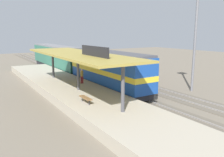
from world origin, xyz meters
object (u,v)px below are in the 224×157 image
Objects in this scene: platform_bench at (86,98)px; passenger_carriage_single at (57,57)px; freight_car at (110,64)px; person_waiting at (82,75)px; locomotive at (107,70)px; light_mast at (197,17)px.

passenger_carriage_single is at bearing 76.14° from platform_bench.
person_waiting is at bearing -142.23° from freight_car.
locomotive is 11.60m from light_mast.
freight_car is at bearing 103.90° from light_mast.
light_mast is at bearing -76.10° from freight_car.
freight_car is at bearing 55.84° from locomotive.
light_mast reaches higher than locomotive.
light_mast is 14.43m from person_waiting.
light_mast is (7.80, -6.15, 5.99)m from locomotive.
platform_bench is 0.12× the size of locomotive.
freight_car is at bearing -67.71° from passenger_carriage_single.
light_mast is (13.80, 0.17, 7.05)m from platform_bench.
freight_car is 14.79m from light_mast.
light_mast reaches higher than person_waiting.
light_mast reaches higher than platform_bench.
locomotive is at bearing -124.16° from freight_car.
locomotive reaches higher than passenger_carriage_single.
platform_bench is at bearing -112.88° from person_waiting.
platform_bench is 25.07m from passenger_carriage_single.
passenger_carriage_single is at bearing 112.29° from freight_car.
freight_car is at bearing 51.03° from platform_bench.
platform_bench is 0.99× the size of person_waiting.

